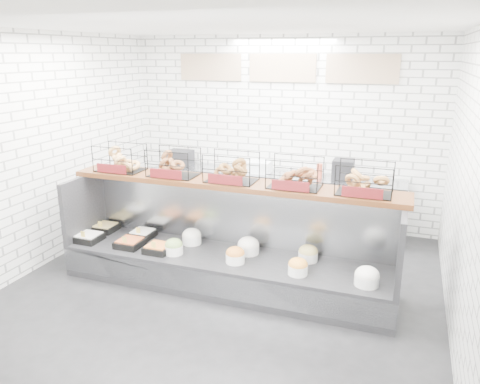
% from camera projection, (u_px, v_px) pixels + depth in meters
% --- Properties ---
extents(ground, '(5.50, 5.50, 0.00)m').
position_uv_depth(ground, '(216.00, 296.00, 5.45)').
color(ground, black).
rests_on(ground, ground).
extents(room_shell, '(5.02, 5.51, 3.01)m').
position_uv_depth(room_shell, '(234.00, 113.00, 5.40)').
color(room_shell, white).
rests_on(room_shell, ground).
extents(display_case, '(4.00, 0.90, 1.20)m').
position_uv_depth(display_case, '(226.00, 259.00, 5.67)').
color(display_case, black).
rests_on(display_case, ground).
extents(bagel_shelf, '(4.10, 0.50, 0.40)m').
position_uv_depth(bagel_shelf, '(231.00, 171.00, 5.52)').
color(bagel_shelf, '#3F1F0D').
rests_on(bagel_shelf, display_case).
extents(prep_counter, '(4.00, 0.60, 1.20)m').
position_uv_depth(prep_counter, '(274.00, 199.00, 7.50)').
color(prep_counter, '#93969B').
rests_on(prep_counter, ground).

